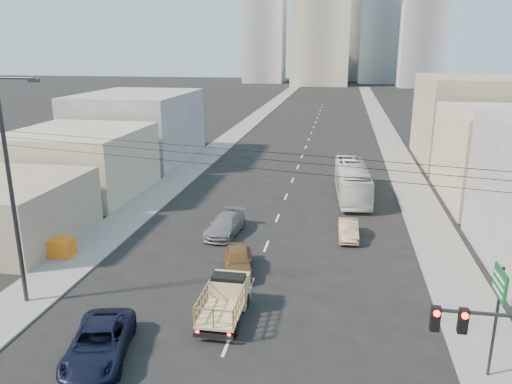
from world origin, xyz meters
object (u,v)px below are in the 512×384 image
(green_sign, at_px, (498,296))
(crate_stack, at_px, (59,247))
(streetlamp_left, at_px, (13,187))
(sedan_tan, at_px, (348,230))
(sedan_grey, at_px, (225,225))
(navy_pickup, at_px, (99,343))
(flatbed_pickup, at_px, (225,297))
(city_bus, at_px, (352,181))
(traffic_signal, at_px, (499,360))
(sedan_brown, at_px, (238,260))

(green_sign, height_order, crate_stack, green_sign)
(green_sign, height_order, streetlamp_left, streetlamp_left)
(sedan_tan, relative_size, sedan_grey, 0.78)
(navy_pickup, distance_m, sedan_tan, 19.75)
(sedan_tan, height_order, sedan_grey, sedan_grey)
(flatbed_pickup, xyz_separation_m, streetlamp_left, (-10.75, -0.37, 5.34))
(navy_pickup, bearing_deg, city_bus, 54.47)
(sedan_tan, bearing_deg, flatbed_pickup, -119.26)
(navy_pickup, distance_m, crate_stack, 12.50)
(traffic_signal, distance_m, streetlamp_left, 22.58)
(navy_pickup, bearing_deg, sedan_brown, 53.56)
(sedan_grey, relative_size, crate_stack, 2.74)
(sedan_brown, height_order, green_sign, green_sign)
(sedan_tan, bearing_deg, navy_pickup, -125.57)
(sedan_grey, distance_m, green_sign, 20.55)
(city_bus, bearing_deg, traffic_signal, -86.71)
(navy_pickup, relative_size, traffic_signal, 0.89)
(sedan_tan, height_order, crate_stack, sedan_tan)
(city_bus, relative_size, green_sign, 2.19)
(navy_pickup, relative_size, sedan_tan, 1.39)
(sedan_grey, relative_size, traffic_signal, 0.82)
(sedan_grey, bearing_deg, navy_pickup, -90.52)
(navy_pickup, bearing_deg, streetlamp_left, 133.91)
(crate_stack, bearing_deg, sedan_grey, 31.38)
(traffic_signal, bearing_deg, sedan_grey, 124.12)
(flatbed_pickup, xyz_separation_m, sedan_grey, (-2.66, 11.42, -0.38))
(navy_pickup, bearing_deg, crate_stack, 115.07)
(city_bus, height_order, sedan_brown, city_bus)
(navy_pickup, distance_m, city_bus, 29.22)
(streetlamp_left, height_order, crate_stack, streetlamp_left)
(green_sign, bearing_deg, flatbed_pickup, 166.35)
(green_sign, bearing_deg, city_bus, 101.63)
(navy_pickup, height_order, traffic_signal, traffic_signal)
(crate_stack, bearing_deg, green_sign, -19.11)
(city_bus, relative_size, traffic_signal, 1.83)
(sedan_tan, xyz_separation_m, crate_stack, (-18.55, -6.65, 0.05))
(sedan_tan, height_order, streetlamp_left, streetlamp_left)
(flatbed_pickup, bearing_deg, city_bus, 73.82)
(sedan_brown, distance_m, streetlamp_left, 13.07)
(traffic_signal, bearing_deg, flatbed_pickup, 142.91)
(flatbed_pickup, distance_m, sedan_grey, 11.73)
(sedan_tan, distance_m, streetlamp_left, 21.85)
(city_bus, distance_m, sedan_brown, 18.68)
(city_bus, xyz_separation_m, sedan_brown, (-7.01, -17.30, -0.78))
(streetlamp_left, distance_m, crate_stack, 8.37)
(city_bus, height_order, streetlamp_left, streetlamp_left)
(navy_pickup, relative_size, sedan_brown, 1.23)
(flatbed_pickup, xyz_separation_m, navy_pickup, (-4.66, -4.35, -0.35))
(green_sign, bearing_deg, navy_pickup, -174.87)
(city_bus, xyz_separation_m, crate_stack, (-18.92, -17.12, -0.84))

